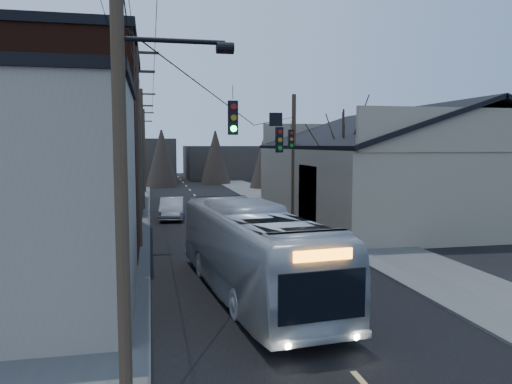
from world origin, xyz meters
The scene contains 12 objects.
road_surface centered at (0.00, 30.00, 0.01)m, with size 9.00×110.00×0.02m, color black.
sidewalk_left centered at (-6.50, 30.00, 0.06)m, with size 4.00×110.00×0.12m, color #474744.
sidewalk_right centered at (6.50, 30.00, 0.06)m, with size 4.00×110.00×0.12m, color #474744.
building_brick centered at (-10.00, 20.00, 5.00)m, with size 10.00×12.00×10.00m, color black.
building_left_far centered at (-9.50, 36.00, 3.50)m, with size 9.00×14.00×7.00m, color #342E29.
warehouse centered at (13.00, 25.00, 2.70)m, with size 16.16×20.60×7.73m.
building_far_left centered at (-6.00, 65.00, 3.00)m, with size 10.00×12.00×6.00m, color #342E29.
building_far_right centered at (7.00, 70.00, 2.50)m, with size 12.00×14.00×5.00m, color #342E29.
bare_tree centered at (6.50, 20.00, 3.60)m, with size 0.40×0.40×7.20m, color black.
utility_lines centered at (-3.11, 24.14, 4.95)m, with size 11.24×45.28×10.50m.
bus centered at (-1.08, 9.14, 1.55)m, with size 2.60×11.12×3.10m, color #ACB3B9.
parked_car centered at (-3.00, 27.70, 0.75)m, with size 1.58×4.52×1.49m, color #96979D.
Camera 1 is at (-4.43, -7.20, 5.15)m, focal length 35.00 mm.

